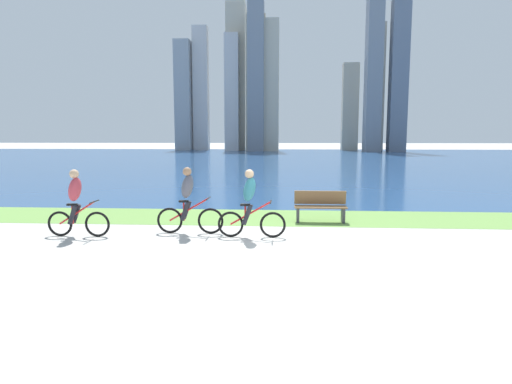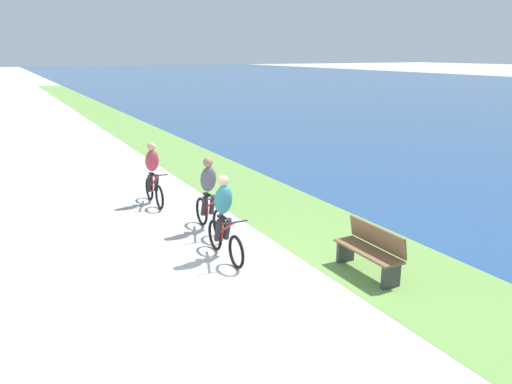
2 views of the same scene
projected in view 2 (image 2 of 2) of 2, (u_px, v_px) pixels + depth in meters
ground_plane at (207, 285)px, 9.03m from camera, size 300.00×300.00×0.00m
grass_strip_bayside at (364, 251)px, 10.53m from camera, size 120.00×2.69×0.01m
cyclist_lead at (224, 218)px, 10.01m from camera, size 1.68×0.52×1.68m
cyclist_trailing at (209, 195)px, 11.53m from camera, size 1.72×0.52×1.70m
cyclist_distant_rear at (153, 174)px, 13.62m from camera, size 1.59×0.52×1.67m
bench_near_path at (370, 250)px, 9.39m from camera, size 1.50×0.47×0.90m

